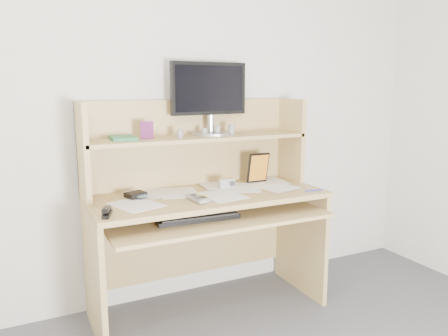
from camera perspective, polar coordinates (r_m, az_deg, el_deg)
name	(u,v)px	position (r m, az deg, el deg)	size (l,w,h in m)	color
back_wall	(187,107)	(2.84, -4.79, 7.90)	(3.60, 0.04, 2.50)	silver
desk	(203,200)	(2.70, -2.77, -4.16)	(1.40, 0.70, 1.30)	tan
paper_clutter	(208,193)	(2.61, -2.09, -3.33)	(1.32, 0.54, 0.01)	white
keyboard	(196,216)	(2.46, -3.62, -6.32)	(0.48, 0.20, 0.03)	black
tv_remote	(196,198)	(2.45, -3.64, -3.99)	(0.05, 0.17, 0.02)	gray
flip_phone	(202,198)	(2.44, -2.89, -3.98)	(0.05, 0.10, 0.03)	#B1B1B3
stapler	(107,211)	(2.24, -15.04, -5.46)	(0.03, 0.13, 0.04)	black
wallet	(136,195)	(2.57, -11.48, -3.42)	(0.11, 0.09, 0.03)	black
sticky_note_pad	(199,196)	(2.54, -3.31, -3.73)	(0.07, 0.07, 0.01)	yellow
digital_camera	(227,183)	(2.73, 0.35, -2.02)	(0.10, 0.04, 0.06)	#B2B2B5
game_case	(258,168)	(2.88, 4.48, 0.03)	(0.14, 0.02, 0.20)	black
blue_pen	(314,190)	(2.71, 11.66, -2.88)	(0.01, 0.01, 0.12)	#1618AA
card_box	(147,130)	(2.58, -10.04, 4.89)	(0.07, 0.02, 0.10)	maroon
shelf_book	(123,138)	(2.57, -13.05, 3.82)	(0.14, 0.19, 0.02)	#388C63
chip_stack_a	(204,132)	(2.71, -2.56, 4.74)	(0.04, 0.04, 0.05)	black
chip_stack_b	(232,130)	(2.75, 1.00, 5.02)	(0.04, 0.04, 0.07)	silver
chip_stack_c	(180,134)	(2.62, -5.77, 4.50)	(0.04, 0.04, 0.05)	black
chip_stack_d	(217,130)	(2.74, -0.87, 4.95)	(0.04, 0.04, 0.06)	white
monitor	(210,96)	(2.78, -1.90, 9.35)	(0.52, 0.26, 0.45)	#A3A3A8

